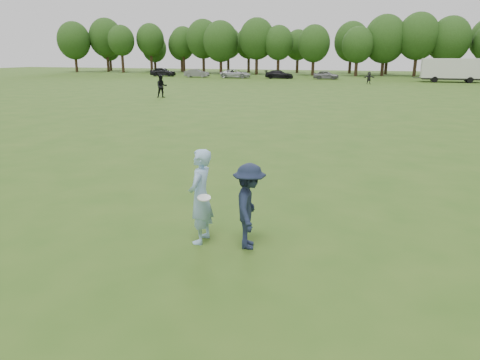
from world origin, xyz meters
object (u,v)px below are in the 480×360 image
Objects in this scene: car_c at (236,74)px; cargo_trailer at (452,69)px; car_d at (279,74)px; car_a at (163,72)px; thrower at (201,197)px; car_e at (326,75)px; player_far_d at (369,78)px; player_far_a at (162,86)px; defender at (249,206)px; car_b at (197,73)px.

car_c is 0.55× the size of cargo_trailer.
car_a is at bearing 80.12° from car_d.
cargo_trailer is at bearing -96.36° from car_a.
car_e is (-5.15, 61.29, -0.32)m from thrower.
player_far_a is at bearing -134.01° from player_far_d.
defender reaches higher than car_e.
thrower is 1.13× the size of defender.
player_far_d is at bearing -130.16° from car_d.
car_e is at bearing -95.91° from car_d.
car_b is at bearing 154.04° from player_far_d.
car_e is (14.50, 1.03, -0.02)m from car_c.
car_a is 0.50× the size of cargo_trailer.
defender is (1.02, 0.05, -0.12)m from thrower.
thrower is at bearing -101.15° from player_far_d.
player_far_a is 33.21m from car_c.
defender is at bearing -174.95° from car_d.
car_b is 21.47m from car_e.
car_c reaches higher than car_e.
cargo_trailer is at bearing -95.96° from car_b.
car_a is (-18.28, 34.64, -0.23)m from player_far_a.
player_far_a is at bearing -176.28° from car_c.
car_d is 1.15× the size of car_e.
car_e is (-6.68, 9.25, -0.12)m from player_far_d.
car_d is at bearing 137.90° from player_far_d.
car_b is 38.90m from cargo_trailer.
cargo_trailer is (12.28, 59.39, 0.79)m from thrower.
player_far_d is at bearing -111.02° from car_b.
car_d is at bearing -1.38° from defender.
cargo_trailer is at bearing -95.02° from car_c.
car_c is (14.13, -1.70, -0.08)m from car_a.
player_far_a is 1.27× the size of player_far_d.
car_d is at bearing -91.63° from car_b.
cargo_trailer reaches higher than thrower.
car_c is at bearing -95.46° from car_b.
player_far_a is 39.17m from car_a.
car_c is 1.26× the size of car_e.
player_far_d is (17.03, 24.72, -0.21)m from player_far_a.
player_far_d is at bearing 177.22° from thrower.
thrower is at bearing -175.88° from car_d.
car_e is (28.62, -0.67, -0.10)m from car_a.
cargo_trailer reaches higher than car_a.
cargo_trailer is (38.87, -0.98, 1.10)m from car_b.
cargo_trailer is at bearing -95.52° from car_e.
car_c is (6.95, -0.12, 0.00)m from car_b.
defender is at bearing -173.56° from car_e.
car_b is at bearing 93.13° from car_e.
thrower is at bearing -101.68° from cargo_trailer.
car_c is 1.09× the size of car_d.
player_far_d is at bearing -14.51° from defender.
cargo_trailer is (24.85, -1.69, 1.12)m from car_d.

